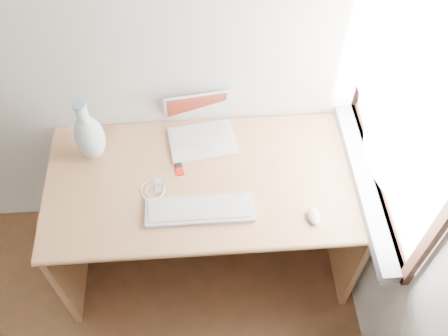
{
  "coord_description": "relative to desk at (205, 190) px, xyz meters",
  "views": [
    {
      "loc": [
        0.96,
        0.05,
        2.64
      ],
      "look_at": [
        1.05,
        1.35,
        0.88
      ],
      "focal_mm": 40.0,
      "sensor_mm": 36.0,
      "label": 1
    }
  ],
  "objects": [
    {
      "name": "cable_coil",
      "position": [
        -0.24,
        -0.14,
        0.23
      ],
      "size": [
        0.13,
        0.13,
        0.01
      ],
      "primitive_type": "torus",
      "rotation": [
        0.0,
        0.0,
        -0.1
      ],
      "color": "silver",
      "rests_on": "desk"
    },
    {
      "name": "mouse",
      "position": [
        0.46,
        -0.33,
        0.24
      ],
      "size": [
        0.06,
        0.09,
        0.03
      ],
      "primitive_type": "ellipsoid",
      "rotation": [
        0.0,
        0.0,
        0.03
      ],
      "color": "white",
      "rests_on": "desk"
    },
    {
      "name": "window",
      "position": [
        0.75,
        -0.17,
        0.73
      ],
      "size": [
        0.11,
        0.99,
        1.1
      ],
      "color": "white",
      "rests_on": "right_wall"
    },
    {
      "name": "desk",
      "position": [
        0.0,
        0.0,
        0.0
      ],
      "size": [
        1.46,
        0.73,
        0.77
      ],
      "color": "tan",
      "rests_on": "floor"
    },
    {
      "name": "external_keyboard",
      "position": [
        -0.03,
        -0.26,
        0.24
      ],
      "size": [
        0.47,
        0.14,
        0.02
      ],
      "rotation": [
        0.0,
        0.0,
        -0.0
      ],
      "color": "silver",
      "rests_on": "desk"
    },
    {
      "name": "remote",
      "position": [
        -0.21,
        -0.11,
        0.23
      ],
      "size": [
        0.04,
        0.08,
        0.01
      ],
      "primitive_type": "cube",
      "rotation": [
        0.0,
        0.0,
        0.09
      ],
      "color": "silver",
      "rests_on": "desk"
    },
    {
      "name": "ipod",
      "position": [
        -0.12,
        -0.02,
        0.23
      ],
      "size": [
        0.05,
        0.08,
        0.01
      ],
      "rotation": [
        0.0,
        0.0,
        0.16
      ],
      "color": "red",
      "rests_on": "desk"
    },
    {
      "name": "vase",
      "position": [
        -0.51,
        0.09,
        0.37
      ],
      "size": [
        0.14,
        0.14,
        0.35
      ],
      "color": "silver",
      "rests_on": "desk"
    },
    {
      "name": "laptop",
      "position": [
        -0.0,
        0.17,
        0.27
      ],
      "size": [
        0.34,
        0.3,
        0.21
      ],
      "rotation": [
        0.0,
        0.0,
        0.13
      ],
      "color": "white",
      "rests_on": "desk"
    }
  ]
}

